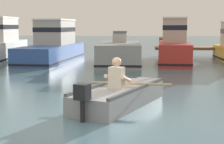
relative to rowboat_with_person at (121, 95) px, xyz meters
name	(u,v)px	position (x,y,z in m)	size (l,w,h in m)	color
ground_plane	(83,119)	(-0.71, -1.38, -0.25)	(120.00, 120.00, 0.00)	slate
rowboat_with_person	(121,95)	(0.00, 0.00, 0.00)	(2.39, 3.57, 1.19)	gray
moored_boat_blue	(53,46)	(-4.27, 10.33, 0.59)	(2.49, 6.80, 2.29)	#2D519E
moored_boat_grey	(119,54)	(-0.56, 9.00, 0.27)	(2.22, 5.18, 1.66)	gray
moored_boat_red	(174,46)	(2.24, 9.97, 0.63)	(1.91, 5.39, 2.37)	#B72D28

